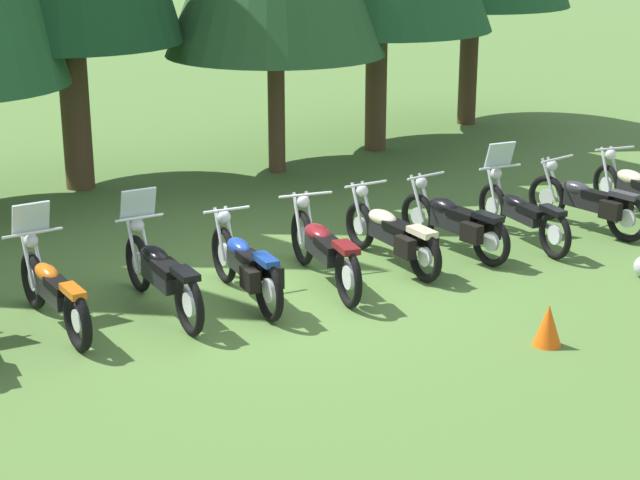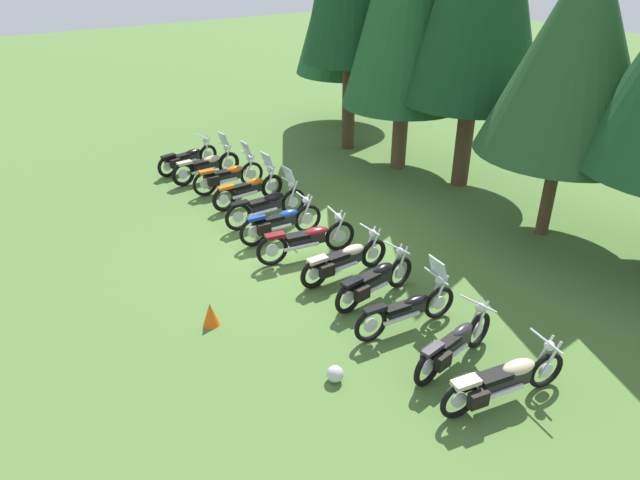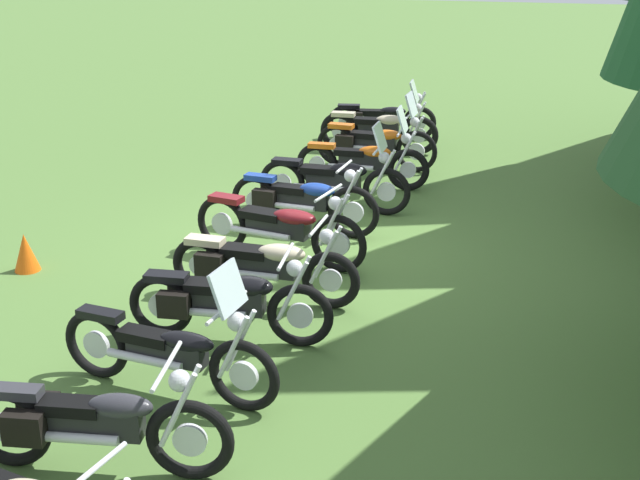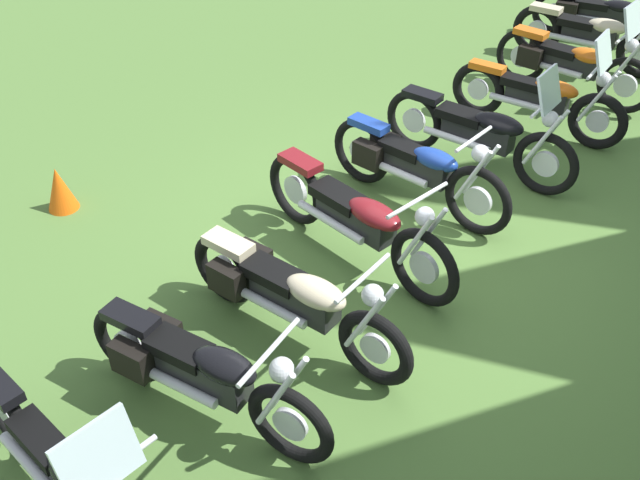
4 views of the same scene
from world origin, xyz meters
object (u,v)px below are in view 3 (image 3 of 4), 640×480
object	(u,v)px
motorcycle_5	(301,200)
motorcycle_4	(336,179)
motorcycle_2	(375,142)
motorcycle_6	(279,226)
motorcycle_9	(170,350)
motorcycle_8	(226,300)
motorcycle_0	(380,118)
motorcycle_3	(364,161)
motorcycle_7	(260,264)
motorcycle_10	(92,423)
traffic_cone	(26,252)
motorcycle_1	(380,128)

from	to	relation	value
motorcycle_5	motorcycle_4	bearing A→B (deg)	81.13
motorcycle_2	motorcycle_6	distance (m)	4.59
motorcycle_2	motorcycle_5	xyz separation A→B (m)	(3.45, -0.37, -0.02)
motorcycle_2	motorcycle_9	bearing A→B (deg)	-88.45
motorcycle_6	motorcycle_8	distance (m)	2.22
motorcycle_0	motorcycle_8	distance (m)	8.97
motorcycle_0	motorcycle_4	xyz separation A→B (m)	(4.61, 0.21, 0.06)
motorcycle_6	motorcycle_8	bearing A→B (deg)	-75.95
motorcycle_0	motorcycle_3	bearing A→B (deg)	-93.46
motorcycle_4	motorcycle_7	xyz separation A→B (m)	(3.31, -0.08, -0.05)
motorcycle_9	motorcycle_10	size ratio (longest dim) A/B	1.04
motorcycle_2	motorcycle_6	bearing A→B (deg)	-90.19
motorcycle_7	motorcycle_2	bearing A→B (deg)	89.41
motorcycle_3	traffic_cone	size ratio (longest dim) A/B	4.60
motorcycle_5	motorcycle_8	world-z (taller)	motorcycle_5
motorcycle_4	motorcycle_5	size ratio (longest dim) A/B	1.07
motorcycle_0	motorcycle_2	size ratio (longest dim) A/B	0.99
motorcycle_8	motorcycle_9	world-z (taller)	motorcycle_9
motorcycle_4	motorcycle_6	world-z (taller)	motorcycle_4
motorcycle_5	motorcycle_3	bearing A→B (deg)	84.69
motorcycle_7	motorcycle_10	bearing A→B (deg)	-92.59
motorcycle_2	motorcycle_6	size ratio (longest dim) A/B	0.91
motorcycle_8	traffic_cone	size ratio (longest dim) A/B	4.49
motorcycle_6	motorcycle_1	bearing A→B (deg)	98.95
motorcycle_3	motorcycle_9	size ratio (longest dim) A/B	0.99
motorcycle_0	traffic_cone	world-z (taller)	motorcycle_0
motorcycle_4	motorcycle_8	xyz separation A→B (m)	(4.36, -0.10, -0.04)
motorcycle_8	motorcycle_5	bearing A→B (deg)	87.44
motorcycle_2	motorcycle_9	size ratio (longest dim) A/B	0.98
motorcycle_4	motorcycle_9	distance (m)	5.47
motorcycle_2	motorcycle_10	xyz separation A→B (m)	(9.13, -0.42, -0.04)
motorcycle_0	motorcycle_8	xyz separation A→B (m)	(8.97, 0.11, 0.03)
motorcycle_2	motorcycle_7	bearing A→B (deg)	-88.01
motorcycle_5	motorcycle_10	distance (m)	5.68
motorcycle_0	motorcycle_1	xyz separation A→B (m)	(1.04, 0.21, 0.04)
motorcycle_3	motorcycle_4	xyz separation A→B (m)	(1.26, -0.17, 0.04)
motorcycle_2	motorcycle_9	xyz separation A→B (m)	(7.91, -0.32, -0.03)
motorcycle_1	motorcycle_5	distance (m)	4.59
motorcycle_5	motorcycle_9	distance (m)	4.46
motorcycle_5	motorcycle_10	size ratio (longest dim) A/B	1.03
motorcycle_2	motorcycle_10	world-z (taller)	motorcycle_2
motorcycle_0	motorcycle_2	xyz separation A→B (m)	(2.17, 0.32, 0.05)
motorcycle_9	motorcycle_10	bearing A→B (deg)	-87.37
motorcycle_2	motorcycle_7	distance (m)	5.76
motorcycle_10	traffic_cone	xyz separation A→B (m)	(-3.46, -2.86, -0.20)
motorcycle_6	traffic_cone	xyz separation A→B (m)	(1.09, -2.96, -0.23)
motorcycle_6	motorcycle_9	size ratio (longest dim) A/B	1.08
motorcycle_1	motorcycle_8	xyz separation A→B (m)	(7.93, -0.10, -0.02)
motorcycle_10	motorcycle_1	bearing A→B (deg)	80.18
motorcycle_2	motorcycle_5	world-z (taller)	motorcycle_2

